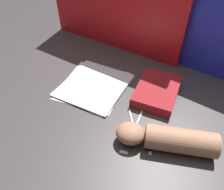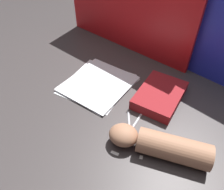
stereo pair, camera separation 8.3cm
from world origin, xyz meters
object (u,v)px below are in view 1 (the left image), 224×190
Objects in this scene: scissors at (134,130)px; hand_forearm at (167,139)px; book_closed at (157,91)px; paper_stack at (94,85)px.

scissors is 0.46× the size of hand_forearm.
book_closed is 0.25m from hand_forearm.
paper_stack is 0.27m from book_closed.
paper_stack is 0.92× the size of hand_forearm.
book_closed is at bearing 14.27° from paper_stack.
paper_stack is 1.98× the size of scissors.
paper_stack is 0.29m from scissors.
paper_stack is 1.30× the size of book_closed.
book_closed is 0.22m from scissors.
book_closed is (0.26, 0.07, 0.02)m from paper_stack.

